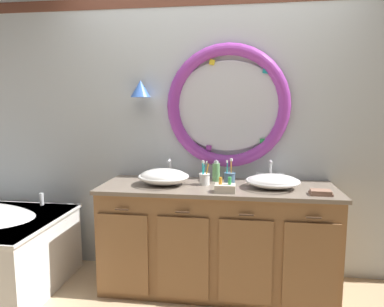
# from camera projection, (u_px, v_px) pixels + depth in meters

# --- Properties ---
(ground_plane) EXTENTS (14.00, 14.00, 0.00)m
(ground_plane) POSITION_uv_depth(u_px,v_px,m) (202.00, 302.00, 2.60)
(ground_plane) COLOR tan
(back_wall_assembly) EXTENTS (6.40, 0.26, 2.60)m
(back_wall_assembly) POSITION_uv_depth(u_px,v_px,m) (212.00, 123.00, 2.99)
(back_wall_assembly) COLOR silver
(back_wall_assembly) RESTS_ON ground_plane
(vanity_counter) EXTENTS (1.83, 0.64, 0.84)m
(vanity_counter) POSITION_uv_depth(u_px,v_px,m) (217.00, 237.00, 2.77)
(vanity_counter) COLOR olive
(vanity_counter) RESTS_ON ground_plane
(sink_basin_left) EXTENTS (0.40, 0.40, 0.13)m
(sink_basin_left) POSITION_uv_depth(u_px,v_px,m) (164.00, 177.00, 2.74)
(sink_basin_left) COLOR white
(sink_basin_left) RESTS_ON vanity_counter
(sink_basin_right) EXTENTS (0.41, 0.41, 0.11)m
(sink_basin_right) POSITION_uv_depth(u_px,v_px,m) (273.00, 181.00, 2.62)
(sink_basin_right) COLOR white
(sink_basin_right) RESTS_ON vanity_counter
(faucet_set_left) EXTENTS (0.20, 0.11, 0.17)m
(faucet_set_left) POSITION_uv_depth(u_px,v_px,m) (170.00, 171.00, 2.98)
(faucet_set_left) COLOR silver
(faucet_set_left) RESTS_ON vanity_counter
(faucet_set_right) EXTENTS (0.23, 0.13, 0.18)m
(faucet_set_right) POSITION_uv_depth(u_px,v_px,m) (270.00, 173.00, 2.86)
(faucet_set_right) COLOR silver
(faucet_set_right) RESTS_ON vanity_counter
(toothbrush_holder_left) EXTENTS (0.09, 0.09, 0.20)m
(toothbrush_holder_left) POSITION_uv_depth(u_px,v_px,m) (204.00, 178.00, 2.73)
(toothbrush_holder_left) COLOR white
(toothbrush_holder_left) RESTS_ON vanity_counter
(toothbrush_holder_right) EXTENTS (0.09, 0.09, 0.21)m
(toothbrush_holder_right) POSITION_uv_depth(u_px,v_px,m) (230.00, 177.00, 2.77)
(toothbrush_holder_right) COLOR slate
(toothbrush_holder_right) RESTS_ON vanity_counter
(soap_dispenser) EXTENTS (0.06, 0.07, 0.18)m
(soap_dispenser) POSITION_uv_depth(u_px,v_px,m) (216.00, 172.00, 2.87)
(soap_dispenser) COLOR #6BAD66
(soap_dispenser) RESTS_ON vanity_counter
(folded_hand_towel) EXTENTS (0.15, 0.10, 0.03)m
(folded_hand_towel) POSITION_uv_depth(u_px,v_px,m) (321.00, 193.00, 2.43)
(folded_hand_towel) COLOR #936B56
(folded_hand_towel) RESTS_ON vanity_counter
(toiletry_basket) EXTENTS (0.15, 0.11, 0.11)m
(toiletry_basket) POSITION_uv_depth(u_px,v_px,m) (225.00, 188.00, 2.50)
(toiletry_basket) COLOR beige
(toiletry_basket) RESTS_ON vanity_counter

